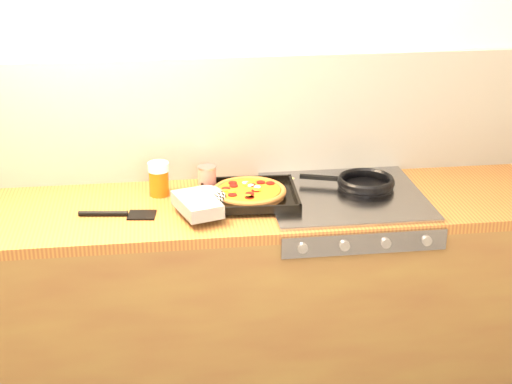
{
  "coord_description": "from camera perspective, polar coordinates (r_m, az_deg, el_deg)",
  "views": [
    {
      "loc": [
        -0.27,
        -1.64,
        2.06
      ],
      "look_at": [
        0.1,
        1.08,
        0.95
      ],
      "focal_mm": 55.0,
      "sensor_mm": 36.0,
      "label": 1
    }
  ],
  "objects": [
    {
      "name": "black_spatula",
      "position": [
        2.91,
        -9.92,
        -1.59
      ],
      "size": [
        0.29,
        0.1,
        0.02
      ],
      "color": "black",
      "rests_on": "counter_run"
    },
    {
      "name": "juice_glass",
      "position": [
        3.06,
        -7.09,
        0.98
      ],
      "size": [
        0.1,
        0.1,
        0.13
      ],
      "color": "#ED510D",
      "rests_on": "counter_run"
    },
    {
      "name": "frying_pan",
      "position": [
        3.12,
        7.9,
        0.67
      ],
      "size": [
        0.4,
        0.29,
        0.04
      ],
      "color": "black",
      "rests_on": "stovetop"
    },
    {
      "name": "room_shell",
      "position": [
        3.17,
        -2.55,
        5.33
      ],
      "size": [
        3.2,
        3.2,
        3.2
      ],
      "color": "white",
      "rests_on": "ground"
    },
    {
      "name": "stovetop",
      "position": [
        3.05,
        6.47,
        -0.32
      ],
      "size": [
        0.6,
        0.56,
        0.02
      ],
      "primitive_type": "cube",
      "color": "#949499",
      "rests_on": "counter_run"
    },
    {
      "name": "counter_run",
      "position": [
        3.18,
        -1.84,
        -8.33
      ],
      "size": [
        3.2,
        0.62,
        0.9
      ],
      "color": "brown",
      "rests_on": "ground"
    },
    {
      "name": "pizza_on_tray",
      "position": [
        2.95,
        -1.56,
        -0.24
      ],
      "size": [
        0.49,
        0.41,
        0.06
      ],
      "color": "black",
      "rests_on": "stovetop"
    },
    {
      "name": "wooden_spoon",
      "position": [
        3.14,
        1.03,
        0.59
      ],
      "size": [
        0.29,
        0.14,
        0.02
      ],
      "color": "#AB8448",
      "rests_on": "counter_run"
    },
    {
      "name": "tomato_can",
      "position": [
        3.09,
        -3.58,
        0.97
      ],
      "size": [
        0.08,
        0.08,
        0.1
      ],
      "color": "#9C140C",
      "rests_on": "counter_run"
    }
  ]
}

